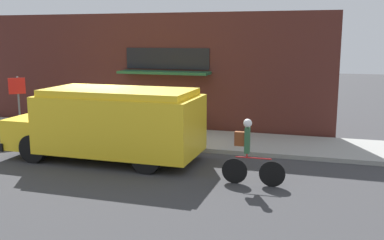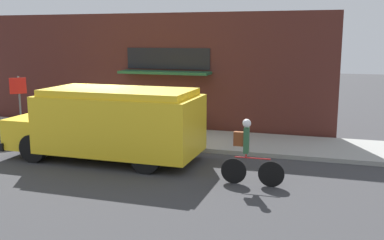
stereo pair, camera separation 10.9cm
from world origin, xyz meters
name	(u,v)px [view 2 (the right image)]	position (x,y,z in m)	size (l,w,h in m)	color
ground_plane	(98,144)	(0.00, 0.00, 0.00)	(70.00, 70.00, 0.00)	#38383A
sidewalk	(117,134)	(0.00, 1.46, 0.07)	(28.00, 2.93, 0.14)	#999993
storefront	(135,71)	(0.05, 3.16, 2.32)	(15.96, 1.01, 4.63)	#4C231E
school_bus	(111,123)	(1.39, -1.63, 1.16)	(5.95, 2.76, 2.19)	yellow
cyclist	(248,153)	(5.80, -2.74, 0.83)	(1.61, 0.22, 1.70)	black
stop_sign_post	(19,95)	(-3.43, 0.34, 1.57)	(0.45, 0.45, 2.13)	slate
trash_bin	(187,120)	(2.49, 2.44, 0.59)	(0.46, 0.46, 0.91)	#38383D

